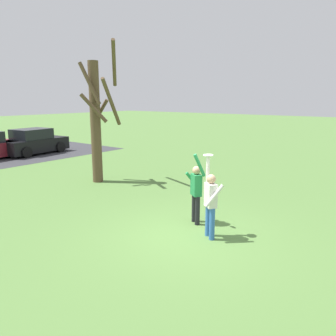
# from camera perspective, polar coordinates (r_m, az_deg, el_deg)

# --- Properties ---
(ground_plane) EXTENTS (120.00, 120.00, 0.00)m
(ground_plane) POSITION_cam_1_polar(r_m,az_deg,el_deg) (8.83, 3.43, -11.33)
(ground_plane) COLOR #567F3D
(person_catcher) EXTENTS (0.54, 0.58, 2.08)m
(person_catcher) POSITION_cam_1_polar(r_m,az_deg,el_deg) (8.37, 7.31, -5.55)
(person_catcher) COLOR #3366B7
(person_catcher) RESTS_ON ground_plane
(person_defender) EXTENTS (0.63, 0.66, 2.04)m
(person_defender) POSITION_cam_1_polar(r_m,az_deg,el_deg) (9.30, 4.85, -3.73)
(person_defender) COLOR black
(person_defender) RESTS_ON ground_plane
(frisbee_disc) EXTENTS (0.25, 0.25, 0.02)m
(frisbee_disc) POSITION_cam_1_polar(r_m,az_deg,el_deg) (8.32, 6.92, 2.21)
(frisbee_disc) COLOR white
(frisbee_disc) RESTS_ON person_catcher
(parked_car_black) EXTENTS (4.28, 2.40, 1.59)m
(parked_car_black) POSITION_cam_1_polar(r_m,az_deg,el_deg) (22.65, -22.03, 4.10)
(parked_car_black) COLOR black
(parked_car_black) RESTS_ON ground_plane
(bare_tree_tall) EXTENTS (2.02, 1.81, 5.66)m
(bare_tree_tall) POSITION_cam_1_polar(r_m,az_deg,el_deg) (14.00, -12.09, 8.47)
(bare_tree_tall) COLOR brown
(bare_tree_tall) RESTS_ON ground_plane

